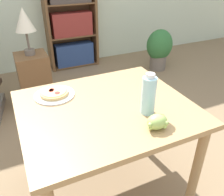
# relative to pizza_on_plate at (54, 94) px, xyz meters

# --- Properties ---
(ground_plane) EXTENTS (14.00, 14.00, 0.00)m
(ground_plane) POSITION_rel_pizza_on_plate_xyz_m (0.34, -0.33, -0.73)
(ground_plane) COLOR #897051
(dining_table) EXTENTS (1.02, 0.87, 0.72)m
(dining_table) POSITION_rel_pizza_on_plate_xyz_m (0.25, -0.26, -0.12)
(dining_table) COLOR tan
(dining_table) RESTS_ON ground_plane
(pizza_on_plate) EXTENTS (0.26, 0.26, 0.04)m
(pizza_on_plate) POSITION_rel_pizza_on_plate_xyz_m (0.00, 0.00, 0.00)
(pizza_on_plate) COLOR white
(pizza_on_plate) RESTS_ON dining_table
(grape_bunch) EXTENTS (0.12, 0.09, 0.08)m
(grape_bunch) POSITION_rel_pizza_on_plate_xyz_m (0.41, -0.57, 0.03)
(grape_bunch) COLOR #A8CC66
(grape_bunch) RESTS_ON dining_table
(drink_bottle) EXTENTS (0.08, 0.08, 0.25)m
(drink_bottle) POSITION_rel_pizza_on_plate_xyz_m (0.44, -0.42, 0.10)
(drink_bottle) COLOR #A3DBEA
(drink_bottle) RESTS_ON dining_table
(bookshelf) EXTENTS (0.75, 0.27, 1.42)m
(bookshelf) POSITION_rel_pizza_on_plate_xyz_m (0.74, 2.13, -0.06)
(bookshelf) COLOR brown
(bookshelf) RESTS_ON ground_plane
(side_table) EXTENTS (0.34, 0.34, 0.59)m
(side_table) POSITION_rel_pizza_on_plate_xyz_m (0.01, 1.24, -0.44)
(side_table) COLOR brown
(side_table) RESTS_ON ground_plane
(table_lamp) EXTENTS (0.21, 0.21, 0.49)m
(table_lamp) POSITION_rel_pizza_on_plate_xyz_m (0.01, 1.24, 0.20)
(table_lamp) COLOR #665B51
(table_lamp) RESTS_ON side_table
(potted_plant_floor) EXTENTS (0.40, 0.34, 0.61)m
(potted_plant_floor) POSITION_rel_pizza_on_plate_xyz_m (1.87, 1.46, -0.40)
(potted_plant_floor) COLOR #70665B
(potted_plant_floor) RESTS_ON ground_plane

